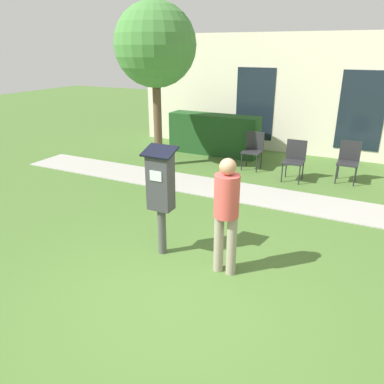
# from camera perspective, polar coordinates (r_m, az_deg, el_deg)

# --- Properties ---
(ground_plane) EXTENTS (40.00, 40.00, 0.00)m
(ground_plane) POSITION_cam_1_polar(r_m,az_deg,el_deg) (4.69, -2.14, -15.72)
(ground_plane) COLOR #476B2D
(sidewalk) EXTENTS (12.00, 1.10, 0.02)m
(sidewalk) POSITION_cam_1_polar(r_m,az_deg,el_deg) (7.69, 10.89, -0.62)
(sidewalk) COLOR #A3A099
(sidewalk) RESTS_ON ground
(building_facade) EXTENTS (10.00, 0.26, 3.20)m
(building_facade) POSITION_cam_1_polar(r_m,az_deg,el_deg) (10.85, 17.12, 13.84)
(building_facade) COLOR beige
(building_facade) RESTS_ON ground
(parking_meter) EXTENTS (0.44, 0.31, 1.59)m
(parking_meter) POSITION_cam_1_polar(r_m,az_deg,el_deg) (5.15, -4.81, 0.68)
(parking_meter) COLOR #4C4C4C
(parking_meter) RESTS_ON ground
(person_standing) EXTENTS (0.32, 0.32, 1.58)m
(person_standing) POSITION_cam_1_polar(r_m,az_deg,el_deg) (4.72, 5.25, -2.47)
(person_standing) COLOR gray
(person_standing) RESTS_ON ground
(outdoor_chair_left) EXTENTS (0.44, 0.44, 0.90)m
(outdoor_chair_left) POSITION_cam_1_polar(r_m,az_deg,el_deg) (9.33, 9.34, 6.71)
(outdoor_chair_left) COLOR #262628
(outdoor_chair_left) RESTS_ON ground
(outdoor_chair_middle) EXTENTS (0.44, 0.44, 0.90)m
(outdoor_chair_middle) POSITION_cam_1_polar(r_m,az_deg,el_deg) (8.69, 15.39, 5.15)
(outdoor_chair_middle) COLOR #262628
(outdoor_chair_middle) RESTS_ON ground
(outdoor_chair_right) EXTENTS (0.44, 0.44, 0.90)m
(outdoor_chair_right) POSITION_cam_1_polar(r_m,az_deg,el_deg) (8.97, 22.77, 4.74)
(outdoor_chair_right) COLOR #262628
(outdoor_chair_right) RESTS_ON ground
(hedge_row) EXTENTS (2.53, 0.60, 1.10)m
(hedge_row) POSITION_cam_1_polar(r_m,az_deg,el_deg) (10.56, 3.36, 8.76)
(hedge_row) COLOR #1E471E
(hedge_row) RESTS_ON ground
(tree) EXTENTS (1.90, 1.90, 3.82)m
(tree) POSITION_cam_1_polar(r_m,az_deg,el_deg) (9.22, -5.63, 21.26)
(tree) COLOR brown
(tree) RESTS_ON ground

